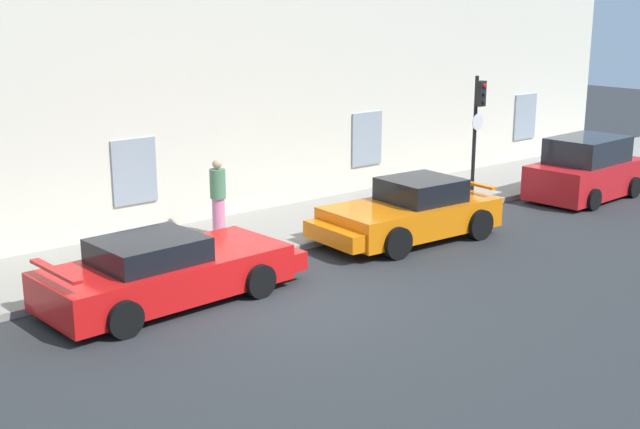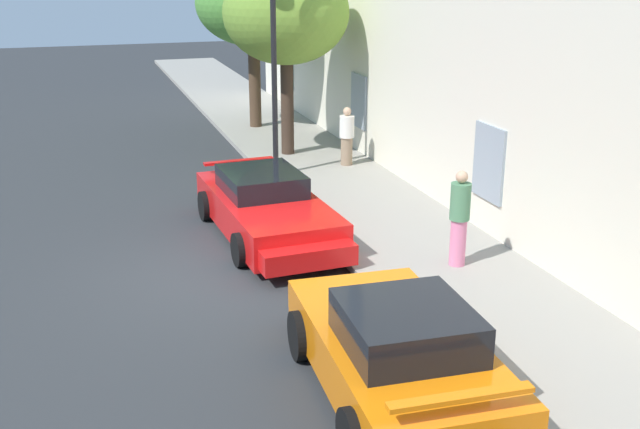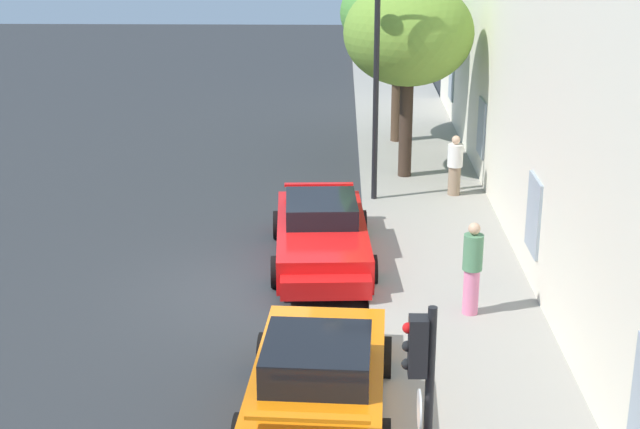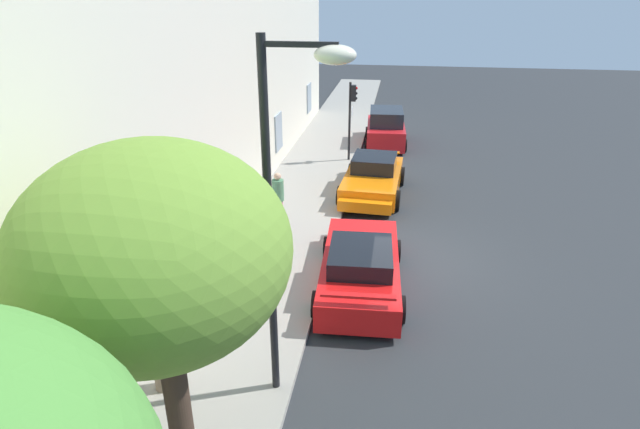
{
  "view_description": "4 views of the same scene",
  "coord_description": "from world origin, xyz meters",
  "px_view_note": "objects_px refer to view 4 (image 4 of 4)",
  "views": [
    {
      "loc": [
        -8.63,
        -11.44,
        5.39
      ],
      "look_at": [
        2.43,
        1.91,
        0.92
      ],
      "focal_mm": 46.78,
      "sensor_mm": 36.0,
      "label": 1
    },
    {
      "loc": [
        12.91,
        -2.11,
        5.46
      ],
      "look_at": [
        0.03,
        2.1,
        0.9
      ],
      "focal_mm": 43.02,
      "sensor_mm": 36.0,
      "label": 2
    },
    {
      "loc": [
        17.49,
        1.84,
        7.53
      ],
      "look_at": [
        -0.07,
        1.47,
        1.56
      ],
      "focal_mm": 53.3,
      "sensor_mm": 36.0,
      "label": 3
    },
    {
      "loc": [
        -12.81,
        0.76,
        7.01
      ],
      "look_at": [
        -0.26,
        2.72,
        1.36
      ],
      "focal_mm": 28.59,
      "sensor_mm": 36.0,
      "label": 4
    }
  ],
  "objects_px": {
    "hatchback_parked": "(386,129)",
    "tree_near_kerb": "(156,253)",
    "traffic_light": "(352,108)",
    "pedestrian_admiring": "(159,354)",
    "sportscar_red_lead": "(361,264)",
    "street_lamp": "(292,171)",
    "pedestrian_strolling": "(278,199)",
    "sportscar_yellow_flank": "(372,180)"
  },
  "relations": [
    {
      "from": "pedestrian_strolling",
      "to": "sportscar_red_lead",
      "type": "bearing_deg",
      "value": -134.98
    },
    {
      "from": "street_lamp",
      "to": "pedestrian_admiring",
      "type": "height_order",
      "value": "street_lamp"
    },
    {
      "from": "tree_near_kerb",
      "to": "street_lamp",
      "type": "xyz_separation_m",
      "value": [
        2.07,
        -1.3,
        0.43
      ]
    },
    {
      "from": "sportscar_yellow_flank",
      "to": "tree_near_kerb",
      "type": "xyz_separation_m",
      "value": [
        -12.35,
        2.07,
        3.39
      ]
    },
    {
      "from": "tree_near_kerb",
      "to": "pedestrian_admiring",
      "type": "xyz_separation_m",
      "value": [
        1.7,
        1.16,
        -3.09
      ]
    },
    {
      "from": "sportscar_red_lead",
      "to": "hatchback_parked",
      "type": "height_order",
      "value": "hatchback_parked"
    },
    {
      "from": "sportscar_yellow_flank",
      "to": "street_lamp",
      "type": "distance_m",
      "value": 10.99
    },
    {
      "from": "traffic_light",
      "to": "pedestrian_admiring",
      "type": "xyz_separation_m",
      "value": [
        -14.44,
        2.06,
        -1.49
      ]
    },
    {
      "from": "street_lamp",
      "to": "tree_near_kerb",
      "type": "bearing_deg",
      "value": 147.86
    },
    {
      "from": "sportscar_red_lead",
      "to": "street_lamp",
      "type": "relative_size",
      "value": 0.8
    },
    {
      "from": "hatchback_parked",
      "to": "pedestrian_strolling",
      "type": "xyz_separation_m",
      "value": [
        -10.21,
        2.93,
        0.26
      ]
    },
    {
      "from": "hatchback_parked",
      "to": "pedestrian_strolling",
      "type": "distance_m",
      "value": 10.63
    },
    {
      "from": "tree_near_kerb",
      "to": "street_lamp",
      "type": "relative_size",
      "value": 0.84
    },
    {
      "from": "sportscar_red_lead",
      "to": "hatchback_parked",
      "type": "distance_m",
      "value": 13.01
    },
    {
      "from": "traffic_light",
      "to": "sportscar_yellow_flank",
      "type": "bearing_deg",
      "value": -162.76
    },
    {
      "from": "street_lamp",
      "to": "traffic_light",
      "type": "bearing_deg",
      "value": 1.66
    },
    {
      "from": "sportscar_yellow_flank",
      "to": "tree_near_kerb",
      "type": "height_order",
      "value": "tree_near_kerb"
    },
    {
      "from": "sportscar_red_lead",
      "to": "pedestrian_strolling",
      "type": "xyz_separation_m",
      "value": [
        2.8,
        2.8,
        0.47
      ]
    },
    {
      "from": "sportscar_yellow_flank",
      "to": "pedestrian_admiring",
      "type": "height_order",
      "value": "pedestrian_admiring"
    },
    {
      "from": "traffic_light",
      "to": "hatchback_parked",
      "type": "bearing_deg",
      "value": -24.33
    },
    {
      "from": "sportscar_yellow_flank",
      "to": "street_lamp",
      "type": "xyz_separation_m",
      "value": [
        -10.28,
        0.77,
        3.82
      ]
    },
    {
      "from": "sportscar_red_lead",
      "to": "hatchback_parked",
      "type": "bearing_deg",
      "value": -0.6
    },
    {
      "from": "street_lamp",
      "to": "pedestrian_strolling",
      "type": "relative_size",
      "value": 3.56
    },
    {
      "from": "sportscar_yellow_flank",
      "to": "sportscar_red_lead",
      "type": "bearing_deg",
      "value": -179.25
    },
    {
      "from": "pedestrian_admiring",
      "to": "pedestrian_strolling",
      "type": "bearing_deg",
      "value": -4.05
    },
    {
      "from": "traffic_light",
      "to": "pedestrian_strolling",
      "type": "relative_size",
      "value": 1.88
    },
    {
      "from": "sportscar_yellow_flank",
      "to": "pedestrian_admiring",
      "type": "xyz_separation_m",
      "value": [
        -10.65,
        3.23,
        0.3
      ]
    },
    {
      "from": "sportscar_red_lead",
      "to": "sportscar_yellow_flank",
      "type": "bearing_deg",
      "value": 0.75
    },
    {
      "from": "pedestrian_admiring",
      "to": "sportscar_yellow_flank",
      "type": "bearing_deg",
      "value": -16.89
    },
    {
      "from": "tree_near_kerb",
      "to": "traffic_light",
      "type": "relative_size",
      "value": 1.58
    },
    {
      "from": "traffic_light",
      "to": "pedestrian_admiring",
      "type": "relative_size",
      "value": 2.14
    },
    {
      "from": "sportscar_red_lead",
      "to": "pedestrian_strolling",
      "type": "height_order",
      "value": "pedestrian_strolling"
    },
    {
      "from": "sportscar_red_lead",
      "to": "traffic_light",
      "type": "bearing_deg",
      "value": 7.2
    },
    {
      "from": "sportscar_red_lead",
      "to": "street_lamp",
      "type": "height_order",
      "value": "street_lamp"
    },
    {
      "from": "hatchback_parked",
      "to": "street_lamp",
      "type": "xyz_separation_m",
      "value": [
        -17.14,
        0.98,
        3.65
      ]
    },
    {
      "from": "hatchback_parked",
      "to": "tree_near_kerb",
      "type": "xyz_separation_m",
      "value": [
        -19.21,
        2.29,
        3.23
      ]
    },
    {
      "from": "sportscar_red_lead",
      "to": "pedestrian_admiring",
      "type": "relative_size",
      "value": 3.24
    },
    {
      "from": "traffic_light",
      "to": "street_lamp",
      "type": "relative_size",
      "value": 0.53
    },
    {
      "from": "tree_near_kerb",
      "to": "pedestrian_admiring",
      "type": "distance_m",
      "value": 3.71
    },
    {
      "from": "sportscar_yellow_flank",
      "to": "hatchback_parked",
      "type": "distance_m",
      "value": 6.87
    },
    {
      "from": "traffic_light",
      "to": "pedestrian_admiring",
      "type": "height_order",
      "value": "traffic_light"
    },
    {
      "from": "street_lamp",
      "to": "sportscar_red_lead",
      "type": "bearing_deg",
      "value": -11.6
    }
  ]
}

